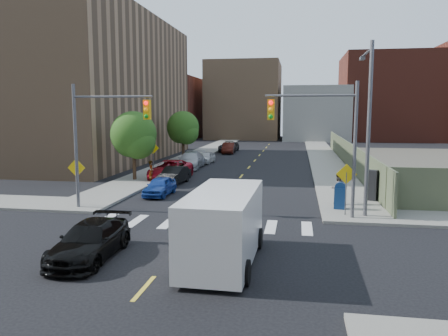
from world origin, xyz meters
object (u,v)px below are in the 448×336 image
(parked_car_white, at_px, (206,157))
(pedestrian_east, at_px, (338,188))
(parked_car_silver, at_px, (190,160))
(parked_car_grey, at_px, (229,146))
(parked_car_maroon, at_px, (229,148))
(parked_car_red, at_px, (171,170))
(mailbox, at_px, (340,196))
(black_sedan, at_px, (90,241))
(payphone, at_px, (372,185))
(pedestrian_west, at_px, (151,171))
(cargo_van, at_px, (224,224))
(parked_car_black, at_px, (174,175))
(parked_car_blue, at_px, (160,186))

(parked_car_white, bearing_deg, pedestrian_east, -54.48)
(parked_car_silver, relative_size, parked_car_grey, 1.08)
(parked_car_white, xyz_separation_m, parked_car_maroon, (0.69, 11.02, 0.08))
(parked_car_silver, bearing_deg, pedestrian_east, -51.73)
(parked_car_red, height_order, mailbox, mailbox)
(parked_car_white, xyz_separation_m, black_sedan, (1.92, -30.24, 0.06))
(mailbox, bearing_deg, parked_car_grey, 117.19)
(parked_car_red, xyz_separation_m, parked_car_white, (0.61, 11.10, -0.15))
(parked_car_red, distance_m, pedestrian_east, 15.01)
(payphone, bearing_deg, black_sedan, -111.23)
(parked_car_grey, height_order, pedestrian_west, pedestrian_west)
(parked_car_grey, xyz_separation_m, cargo_van, (6.65, -43.26, 0.71))
(parked_car_black, xyz_separation_m, pedestrian_east, (11.60, -5.93, 0.40))
(mailbox, bearing_deg, parked_car_maroon, 117.97)
(parked_car_white, xyz_separation_m, pedestrian_west, (-1.41, -13.54, 0.34))
(parked_car_blue, xyz_separation_m, parked_car_maroon, (0.00, 28.99, 0.08))
(parked_car_blue, bearing_deg, pedestrian_east, -5.39)
(parked_car_black, relative_size, parked_car_white, 1.10)
(parked_car_grey, height_order, payphone, payphone)
(parked_car_red, relative_size, parked_car_maroon, 1.31)
(parked_car_silver, distance_m, parked_car_grey, 17.98)
(parked_car_black, relative_size, payphone, 2.17)
(cargo_van, bearing_deg, mailbox, 62.03)
(parked_car_red, distance_m, pedestrian_west, 2.58)
(parked_car_grey, bearing_deg, parked_car_blue, -88.95)
(parked_car_white, xyz_separation_m, payphone, (14.09, -18.00, 0.46))
(parked_car_white, distance_m, pedestrian_east, 22.72)
(pedestrian_west, height_order, pedestrian_east, pedestrian_east)
(parked_car_white, relative_size, pedestrian_east, 2.00)
(black_sedan, xyz_separation_m, pedestrian_west, (-3.34, 16.69, 0.28))
(parked_car_blue, height_order, parked_car_red, parked_car_red)
(parked_car_maroon, height_order, cargo_van, cargo_van)
(parked_car_white, height_order, pedestrian_west, pedestrian_west)
(parked_car_black, distance_m, parked_car_red, 2.49)
(mailbox, height_order, pedestrian_west, pedestrian_west)
(black_sedan, xyz_separation_m, payphone, (12.16, 12.24, 0.39))
(parked_car_grey, bearing_deg, parked_car_red, -91.76)
(parked_car_silver, bearing_deg, parked_car_blue, -86.24)
(pedestrian_east, bearing_deg, mailbox, 68.02)
(parked_car_red, distance_m, parked_car_silver, 6.75)
(payphone, bearing_deg, mailbox, -104.98)
(parked_car_maroon, height_order, black_sedan, parked_car_maroon)
(parked_car_blue, distance_m, parked_car_white, 17.98)
(parked_car_red, bearing_deg, parked_car_white, 89.10)
(parked_car_grey, bearing_deg, parked_car_white, -90.89)
(parked_car_black, xyz_separation_m, mailbox, (11.60, -7.29, 0.22))
(parked_car_black, relative_size, pedestrian_west, 2.47)
(cargo_van, xyz_separation_m, payphone, (7.14, 11.66, -0.33))
(payphone, bearing_deg, parked_car_blue, -156.54)
(parked_car_blue, relative_size, mailbox, 2.41)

